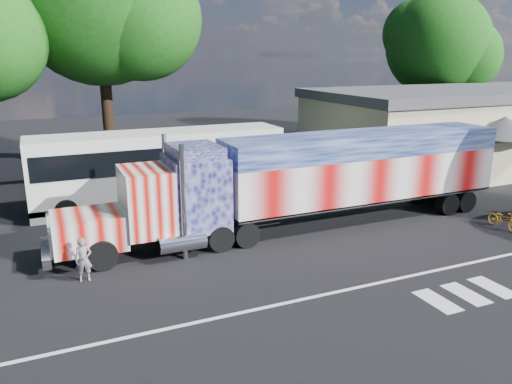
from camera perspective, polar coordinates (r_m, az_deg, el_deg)
name	(u,v)px	position (r m, az deg, el deg)	size (l,w,h in m)	color
ground	(288,260)	(19.03, 3.67, -7.74)	(100.00, 100.00, 0.00)	black
lane_markings	(388,294)	(17.03, 14.87, -11.15)	(30.00, 2.67, 0.01)	silver
semi_truck	(315,177)	(22.10, 6.73, 1.66)	(20.57, 3.25, 4.38)	black
coach_bus	(160,166)	(26.15, -10.86, 2.90)	(12.76, 2.97, 3.71)	silver
hall_building	(468,125)	(38.79, 23.06, 7.02)	(22.40, 12.80, 5.20)	beige
woman	(83,260)	(18.04, -19.12, -7.32)	(0.56, 0.37, 1.53)	slate
bicycle	(504,219)	(24.70, 26.44, -2.80)	(0.57, 1.65, 0.87)	gold
tree_far_ne	(440,45)	(47.81, 20.24, 15.49)	(9.36, 8.91, 12.78)	black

